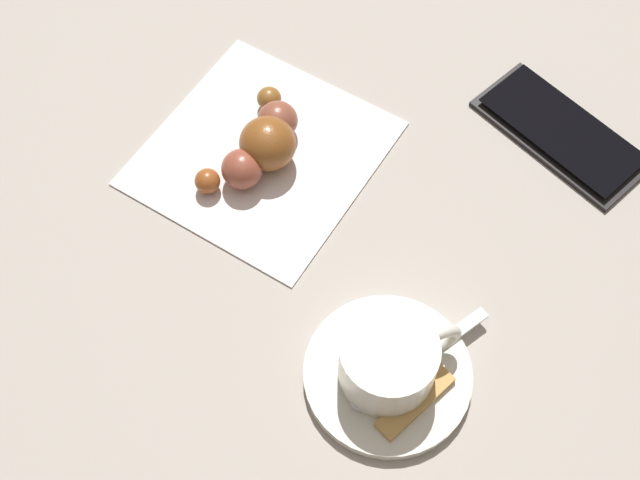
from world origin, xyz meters
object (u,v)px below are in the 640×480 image
at_px(espresso_cup, 390,360).
at_px(napkin, 262,152).
at_px(saucer, 387,375).
at_px(croissant, 262,143).
at_px(teaspoon, 398,375).
at_px(sugar_packet, 415,402).
at_px(cell_phone, 561,132).

bearing_deg(espresso_cup, napkin, 164.95).
xyz_separation_m(saucer, croissant, (-0.21, 0.05, 0.02)).
bearing_deg(teaspoon, sugar_packet, -11.52).
height_order(saucer, sugar_packet, sugar_packet).
height_order(espresso_cup, napkin, espresso_cup).
bearing_deg(napkin, espresso_cup, -15.05).
height_order(napkin, cell_phone, cell_phone).
distance_m(saucer, cell_phone, 0.27).
xyz_separation_m(espresso_cup, napkin, (-0.21, 0.06, -0.03)).
xyz_separation_m(sugar_packet, cell_phone, (-0.09, 0.26, -0.01)).
xyz_separation_m(sugar_packet, napkin, (-0.24, 0.06, -0.01)).
relative_size(saucer, teaspoon, 0.98).
relative_size(teaspoon, cell_phone, 0.83).
xyz_separation_m(saucer, teaspoon, (0.01, 0.00, 0.01)).
bearing_deg(croissant, teaspoon, -13.49).
relative_size(teaspoon, croissant, 1.05).
distance_m(sugar_packet, cell_phone, 0.28).
relative_size(sugar_packet, cell_phone, 0.43).
height_order(teaspoon, sugar_packet, teaspoon).
bearing_deg(saucer, teaspoon, 24.05).
distance_m(napkin, cell_phone, 0.25).
relative_size(saucer, napkin, 0.65).
bearing_deg(croissant, sugar_packet, -13.30).
bearing_deg(saucer, croissant, 165.33).
bearing_deg(cell_phone, napkin, -126.83).
bearing_deg(espresso_cup, croissant, 165.25).
relative_size(teaspoon, sugar_packet, 1.92).
bearing_deg(croissant, espresso_cup, -14.75).
xyz_separation_m(saucer, espresso_cup, (-0.00, -0.00, 0.03)).
xyz_separation_m(teaspoon, sugar_packet, (0.02, -0.00, 0.00)).
distance_m(saucer, espresso_cup, 0.03).
height_order(teaspoon, napkin, teaspoon).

